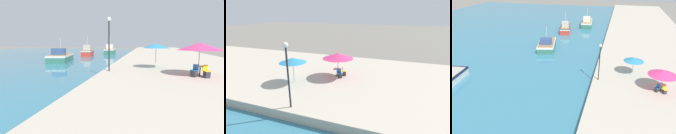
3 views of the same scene
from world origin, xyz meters
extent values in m
cube|color=teal|center=(-28.00, 37.00, 0.02)|extent=(56.00, 90.00, 0.04)
cube|color=#BCB29E|center=(8.00, 37.00, 0.37)|extent=(16.00, 90.00, 0.74)
cube|color=#33705B|center=(-9.86, 28.29, 0.59)|extent=(4.20, 7.08, 1.10)
cube|color=silver|center=(-9.86, 28.29, 1.01)|extent=(4.27, 7.16, 0.25)
cube|color=#99754C|center=(-9.86, 28.29, 1.19)|extent=(3.86, 6.51, 0.10)
cube|color=#334C7F|center=(-9.60, 27.16, 1.73)|extent=(2.23, 1.86, 0.99)
cylinder|color=#B7B2A8|center=(-9.86, 28.29, 2.55)|extent=(0.12, 0.12, 2.63)
cube|color=red|center=(-9.62, 41.09, 0.66)|extent=(3.60, 7.88, 1.25)
cube|color=silver|center=(-9.62, 41.09, 1.16)|extent=(3.66, 7.96, 0.25)
cube|color=#99754C|center=(-9.62, 41.09, 1.34)|extent=(3.31, 7.25, 0.10)
cube|color=#B7B2A8|center=(-9.35, 39.78, 1.95)|extent=(1.78, 1.94, 1.12)
cylinder|color=#B7B2A8|center=(-9.62, 41.09, 2.89)|extent=(0.12, 0.12, 3.00)
cube|color=#33705B|center=(-5.59, 47.43, 0.69)|extent=(3.29, 7.78, 1.29)
cube|color=silver|center=(-5.59, 47.43, 1.21)|extent=(3.35, 7.86, 0.25)
cube|color=#99754C|center=(-5.59, 47.43, 1.38)|extent=(3.03, 7.15, 0.10)
cube|color=silver|center=(-5.44, 46.12, 2.02)|extent=(1.89, 1.84, 1.17)
cylinder|color=#B7B2A8|center=(-5.59, 47.43, 2.99)|extent=(0.12, 0.12, 3.11)
cylinder|color=#B7B7B7|center=(7.58, 15.67, 1.77)|extent=(0.06, 0.06, 2.07)
cone|color=#E5387A|center=(7.58, 15.67, 2.93)|extent=(3.11, 3.11, 0.55)
cylinder|color=#B7B7B7|center=(4.69, 19.04, 1.77)|extent=(0.06, 0.06, 2.08)
cone|color=teal|center=(4.69, 19.04, 2.88)|extent=(2.48, 2.48, 0.43)
cylinder|color=#333338|center=(7.74, 15.83, 0.76)|extent=(0.44, 0.44, 0.04)
cylinder|color=#333338|center=(7.74, 15.83, 1.09)|extent=(0.08, 0.08, 0.70)
cylinder|color=beige|center=(7.74, 15.83, 1.46)|extent=(0.80, 0.80, 0.04)
cube|color=#2D2D33|center=(8.00, 15.13, 0.96)|extent=(0.44, 0.44, 0.45)
cube|color=gold|center=(8.00, 15.13, 1.22)|extent=(0.51, 0.51, 0.06)
cube|color=gold|center=(7.93, 15.31, 1.45)|extent=(0.40, 0.19, 0.40)
cube|color=#2D2D33|center=(7.19, 15.32, 0.96)|extent=(0.48, 0.48, 0.45)
cube|color=#1E66A3|center=(7.19, 15.32, 1.22)|extent=(0.57, 0.57, 0.06)
cube|color=#1E66A3|center=(7.34, 15.46, 1.45)|extent=(0.32, 0.33, 0.40)
cylinder|color=#232328|center=(0.67, 16.63, 2.84)|extent=(0.12, 0.12, 4.20)
sphere|color=white|center=(0.67, 16.63, 5.12)|extent=(0.36, 0.36, 0.36)
camera|label=1|loc=(3.78, 2.04, 3.27)|focal=28.00mm
camera|label=2|loc=(-8.34, 9.78, 7.08)|focal=28.00mm
camera|label=3|loc=(2.57, -7.42, 12.97)|focal=35.00mm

